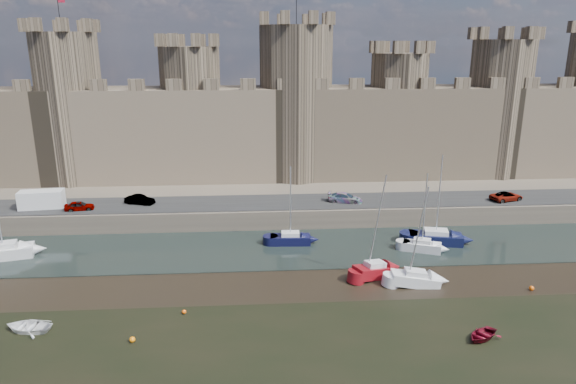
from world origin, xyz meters
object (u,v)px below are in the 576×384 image
car_1 (140,200)px  van (42,200)px  sailboat_4 (375,270)px  sailboat_1 (290,238)px  car_2 (345,198)px  sailboat_0 (4,251)px  sailboat_5 (415,278)px  sailboat_3 (436,237)px  sailboat_2 (422,245)px  car_3 (506,196)px  car_0 (79,206)px

car_1 → van: (-12.18, -0.84, 0.54)m
sailboat_4 → sailboat_1: bearing=105.5°
car_2 → sailboat_0: size_ratio=0.40×
sailboat_1 → sailboat_5: size_ratio=0.93×
car_1 → sailboat_0: 17.00m
sailboat_1 → sailboat_3: bearing=-0.4°
car_2 → sailboat_2: size_ratio=0.50×
van → car_2: bearing=-6.8°
car_3 → sailboat_4: sailboat_4 is taller
car_0 → sailboat_0: sailboat_0 is taller
sailboat_3 → sailboat_1: bearing=-170.6°
car_1 → sailboat_0: sailboat_0 is taller
sailboat_2 → car_0: bearing=-172.8°
car_0 → car_2: 34.34m
sailboat_2 → sailboat_4: bearing=-117.0°
car_0 → sailboat_5: sailboat_5 is taller
van → sailboat_3: (48.75, -9.13, -2.86)m
van → sailboat_3: bearing=-17.2°
car_1 → van: size_ratio=0.72×
sailboat_2 → car_2: bearing=142.9°
car_1 → car_2: 27.21m
car_0 → sailboat_1: (26.42, -7.00, -2.35)m
car_1 → car_2: size_ratio=0.86×
car_2 → sailboat_1: size_ratio=0.48×
sailboat_4 → sailboat_0: bearing=144.7°
car_2 → van: van is taller
sailboat_2 → sailboat_5: size_ratio=0.90×
car_2 → sailboat_0: sailboat_0 is taller
sailboat_2 → sailboat_4: size_ratio=0.85×
car_2 → car_1: bearing=103.9°
sailboat_0 → sailboat_3: (49.29, 1.08, -0.04)m
car_3 → sailboat_2: 18.37m
van → sailboat_2: sailboat_2 is taller
sailboat_0 → sailboat_5: sailboat_0 is taller
car_2 → van: size_ratio=0.84×
sailboat_5 → car_3: bearing=49.8°
van → car_1: bearing=-2.7°
car_2 → sailboat_5: bearing=-153.6°
car_2 → van: 39.38m
sailboat_3 → sailboat_5: sailboat_3 is taller
car_0 → sailboat_3: (43.69, -7.93, -2.29)m
van → sailboat_1: bearing=-21.2°
car_3 → sailboat_4: 27.60m
sailboat_2 → sailboat_3: (2.37, 2.21, 0.06)m
sailboat_4 → car_0: bearing=129.7°
sailboat_1 → sailboat_2: (14.90, -3.14, -0.00)m
van → sailboat_1: (31.48, -8.19, -2.92)m
car_0 → car_3: car_3 is taller
car_2 → van: bearing=105.7°
car_3 → sailboat_0: sailboat_0 is taller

